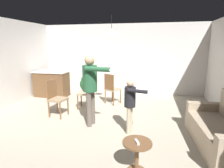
# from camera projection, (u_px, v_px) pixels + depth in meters

# --- Properties ---
(ground) EXTENTS (7.68, 7.68, 0.00)m
(ground) POSITION_uv_depth(u_px,v_px,m) (100.00, 124.00, 4.48)
(ground) COLOR #B2A893
(wall_back) EXTENTS (6.40, 0.10, 2.70)m
(wall_back) POSITION_uv_depth(u_px,v_px,m) (121.00, 59.00, 7.25)
(wall_back) COLOR silver
(wall_back) RESTS_ON ground
(couch_floral) EXTENTS (0.97, 1.85, 1.00)m
(couch_floral) POSITION_uv_depth(u_px,v_px,m) (224.00, 131.00, 3.41)
(couch_floral) COLOR tan
(couch_floral) RESTS_ON ground
(kitchen_counter) EXTENTS (1.26, 0.66, 0.95)m
(kitchen_counter) POSITION_uv_depth(u_px,v_px,m) (52.00, 84.00, 6.83)
(kitchen_counter) COLOR brown
(kitchen_counter) RESTS_ON ground
(side_table_by_couch) EXTENTS (0.44, 0.44, 0.52)m
(side_table_by_couch) POSITION_uv_depth(u_px,v_px,m) (137.00, 154.00, 2.72)
(side_table_by_couch) COLOR brown
(side_table_by_couch) RESTS_ON ground
(person_adult) EXTENTS (0.80, 0.57, 1.69)m
(person_adult) POSITION_uv_depth(u_px,v_px,m) (91.00, 83.00, 4.23)
(person_adult) COLOR #60564C
(person_adult) RESTS_ON ground
(person_child) EXTENTS (0.59, 0.43, 1.21)m
(person_child) POSITION_uv_depth(u_px,v_px,m) (130.00, 100.00, 3.90)
(person_child) COLOR tan
(person_child) RESTS_ON ground
(dining_chair_by_counter) EXTENTS (0.57, 0.57, 1.00)m
(dining_chair_by_counter) POSITION_uv_depth(u_px,v_px,m) (111.00, 88.00, 5.92)
(dining_chair_by_counter) COLOR brown
(dining_chair_by_counter) RESTS_ON ground
(dining_chair_near_wall) EXTENTS (0.47, 0.47, 1.00)m
(dining_chair_near_wall) POSITION_uv_depth(u_px,v_px,m) (56.00, 97.00, 4.92)
(dining_chair_near_wall) COLOR brown
(dining_chair_near_wall) RESTS_ON ground
(dining_chair_centre_back) EXTENTS (0.46, 0.46, 1.00)m
(dining_chair_centre_back) POSITION_uv_depth(u_px,v_px,m) (87.00, 91.00, 5.51)
(dining_chair_centre_back) COLOR brown
(dining_chair_centre_back) RESTS_ON ground
(potted_plant_corner) EXTENTS (0.48, 0.48, 0.74)m
(potted_plant_corner) POSITION_uv_depth(u_px,v_px,m) (86.00, 84.00, 7.15)
(potted_plant_corner) COLOR brown
(potted_plant_corner) RESTS_ON ground
(spare_remote_on_table) EXTENTS (0.09, 0.13, 0.04)m
(spare_remote_on_table) POSITION_uv_depth(u_px,v_px,m) (137.00, 142.00, 2.65)
(spare_remote_on_table) COLOR white
(spare_remote_on_table) RESTS_ON side_table_by_couch
(ceiling_light_pendant) EXTENTS (0.32, 0.32, 0.55)m
(ceiling_light_pendant) POSITION_uv_depth(u_px,v_px,m) (112.00, 32.00, 5.02)
(ceiling_light_pendant) COLOR silver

